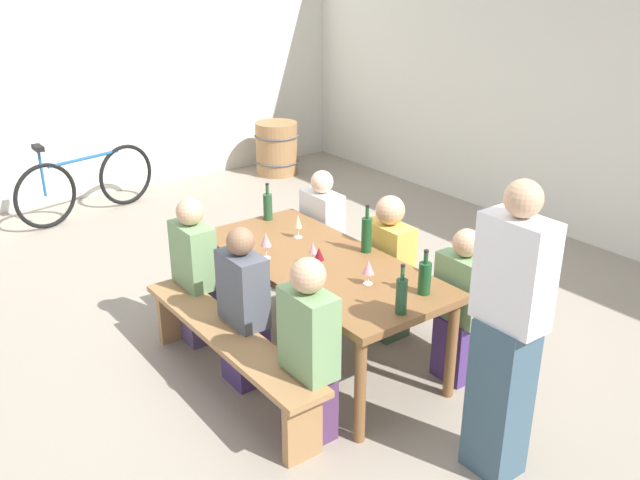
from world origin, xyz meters
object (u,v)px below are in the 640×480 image
object	(u,v)px
bench_far	(397,284)
seated_guest_far_0	(322,238)
seated_guest_near_1	(244,312)
wine_barrel	(277,148)
seated_guest_near_2	(309,355)
wine_glass_3	(266,240)
wine_glass_0	(319,255)
wine_glass_1	(368,268)
wine_bottle_2	(367,234)
wine_glass_2	(298,222)
seated_guest_near_0	(195,274)
parked_bicycle_0	(86,184)
wine_bottle_1	(401,295)
standing_host	(506,340)
seated_guest_far_1	(388,270)
wine_bottle_3	(268,206)
seated_guest_far_2	(461,310)
tasting_table	(320,270)
wine_bottle_0	(425,277)
wine_glass_4	(313,249)
bench_near	(228,344)

from	to	relation	value
bench_far	seated_guest_far_0	bearing A→B (deg)	-168.90
seated_guest_near_1	wine_barrel	size ratio (longest dim) A/B	1.62
seated_guest_near_2	wine_glass_3	bearing A→B (deg)	71.39
wine_glass_0	wine_glass_1	world-z (taller)	wine_glass_0
wine_bottle_2	wine_glass_2	world-z (taller)	wine_bottle_2
seated_guest_near_0	parked_bicycle_0	world-z (taller)	seated_guest_near_0
wine_bottle_1	wine_glass_3	distance (m)	1.15
seated_guest_near_0	parked_bicycle_0	size ratio (longest dim) A/B	0.67
standing_host	seated_guest_far_1	bearing A→B (deg)	-19.27
standing_host	seated_guest_near_2	bearing A→B (deg)	38.24
wine_bottle_3	wine_glass_0	world-z (taller)	wine_bottle_3
seated_guest_near_1	seated_guest_far_2	world-z (taller)	seated_guest_near_1
tasting_table	wine_bottle_2	world-z (taller)	wine_bottle_2
seated_guest_near_2	wine_bottle_2	bearing A→B (deg)	32.98
wine_bottle_2	seated_guest_near_0	size ratio (longest dim) A/B	0.31
tasting_table	seated_guest_near_0	distance (m)	0.96
wine_glass_0	seated_guest_far_2	size ratio (longest dim) A/B	0.16
wine_glass_1	seated_guest_near_1	size ratio (longest dim) A/B	0.15
parked_bicycle_0	wine_bottle_0	bearing A→B (deg)	-96.66
wine_bottle_1	wine_glass_4	xyz separation A→B (m)	(-0.84, -0.02, 0.00)
seated_guest_near_2	wine_glass_2	bearing A→B (deg)	57.55
wine_glass_4	seated_guest_near_1	size ratio (longest dim) A/B	0.15
wine_bottle_1	bench_near	bearing A→B (deg)	-142.83
bench_near	wine_glass_2	world-z (taller)	wine_glass_2
wine_bottle_2	seated_guest_near_1	world-z (taller)	seated_guest_near_1
wine_bottle_1	bench_far	bearing A→B (deg)	137.39
seated_guest_near_2	bench_near	bearing A→B (deg)	102.39
seated_guest_near_0	wine_glass_1	bearing A→B (deg)	-63.21
standing_host	wine_glass_4	bearing A→B (deg)	6.14
wine_bottle_1	tasting_table	bearing A→B (deg)	175.38
wine_glass_0	seated_guest_near_1	distance (m)	0.62
wine_glass_4	parked_bicycle_0	world-z (taller)	wine_glass_4
seated_guest_near_1	tasting_table	bearing A→B (deg)	-4.11
seated_guest_near_2	parked_bicycle_0	world-z (taller)	seated_guest_near_2
wine_glass_0	tasting_table	bearing A→B (deg)	141.35
wine_glass_0	wine_glass_1	xyz separation A→B (m)	(0.33, 0.14, -0.01)
wine_bottle_2	wine_glass_0	bearing A→B (deg)	-81.39
wine_glass_0	standing_host	size ratio (longest dim) A/B	0.10
wine_bottle_0	seated_guest_far_0	size ratio (longest dim) A/B	0.26
wine_glass_2	seated_guest_near_1	bearing A→B (deg)	-61.52
seated_guest_far_1	standing_host	xyz separation A→B (m)	(1.48, -0.52, 0.29)
wine_glass_4	seated_guest_far_1	bearing A→B (deg)	89.16
seated_guest_near_0	seated_guest_near_1	world-z (taller)	same
seated_guest_near_2	wine_bottle_1	bearing A→B (deg)	-20.90
seated_guest_far_1	standing_host	size ratio (longest dim) A/B	0.65
bench_far	wine_bottle_3	distance (m)	1.18
wine_glass_1	parked_bicycle_0	size ratio (longest dim) A/B	0.10
bench_far	wine_glass_1	world-z (taller)	wine_glass_1
bench_near	wine_glass_0	size ratio (longest dim) A/B	10.70
bench_far	wine_glass_2	xyz separation A→B (m)	(-0.42, -0.62, 0.52)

